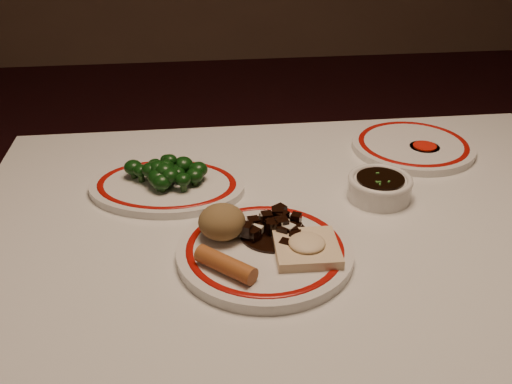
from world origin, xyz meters
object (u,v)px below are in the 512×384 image
object	(u,v)px
broccoli_pile	(166,172)
broccoli_plate	(167,186)
rice_mound	(222,222)
fried_wonton	(307,247)
soy_bowl	(379,188)
stirfry_heap	(275,228)
dining_table	(311,268)
main_plate	(265,251)
spring_roll	(226,264)

from	to	relation	value
broccoli_pile	broccoli_plate	bearing A→B (deg)	-105.59
rice_mound	broccoli_pile	size ratio (longest dim) A/B	0.48
fried_wonton	soy_bowl	world-z (taller)	fried_wonton
fried_wonton	soy_bowl	distance (m)	0.25
fried_wonton	stirfry_heap	xyz separation A→B (m)	(-0.04, 0.06, 0.00)
dining_table	soy_bowl	size ratio (longest dim) A/B	10.29
rice_mound	soy_bowl	distance (m)	0.32
main_plate	broccoli_pile	distance (m)	0.28
dining_table	main_plate	distance (m)	0.16
main_plate	soy_bowl	world-z (taller)	soy_bowl
spring_roll	stirfry_heap	xyz separation A→B (m)	(0.09, 0.09, -0.00)
spring_roll	stirfry_heap	world-z (taller)	stirfry_heap
rice_mound	fried_wonton	world-z (taller)	rice_mound
fried_wonton	stirfry_heap	size ratio (longest dim) A/B	0.88
dining_table	spring_roll	bearing A→B (deg)	-139.94
dining_table	broccoli_pile	distance (m)	0.32
spring_roll	soy_bowl	xyz separation A→B (m)	(0.30, 0.21, -0.01)
dining_table	broccoli_pile	xyz separation A→B (m)	(-0.25, 0.16, 0.13)
main_plate	rice_mound	size ratio (longest dim) A/B	3.96
broccoli_plate	dining_table	bearing A→B (deg)	-31.64
main_plate	fried_wonton	bearing A→B (deg)	-19.38
fried_wonton	dining_table	bearing A→B (deg)	72.18
main_plate	soy_bowl	distance (m)	0.28
spring_roll	main_plate	bearing A→B (deg)	-6.43
rice_mound	spring_roll	distance (m)	0.10
broccoli_pile	soy_bowl	size ratio (longest dim) A/B	1.37
dining_table	soy_bowl	bearing A→B (deg)	29.80
dining_table	fried_wonton	bearing A→B (deg)	-107.82
main_plate	fried_wonton	xyz separation A→B (m)	(0.06, -0.02, 0.02)
stirfry_heap	broccoli_pile	bearing A→B (deg)	131.66
broccoli_pile	soy_bowl	xyz separation A→B (m)	(0.39, -0.08, -0.02)
main_plate	broccoli_pile	world-z (taller)	broccoli_pile
rice_mound	fried_wonton	size ratio (longest dim) A/B	0.75
fried_wonton	spring_roll	bearing A→B (deg)	-165.14
broccoli_plate	soy_bowl	distance (m)	0.40
main_plate	broccoli_plate	world-z (taller)	main_plate
fried_wonton	stirfry_heap	distance (m)	0.07
dining_table	spring_roll	world-z (taller)	spring_roll
fried_wonton	broccoli_plate	distance (m)	0.34
broccoli_pile	main_plate	bearing A→B (deg)	-56.32
soy_bowl	main_plate	bearing A→B (deg)	-145.86
dining_table	main_plate	bearing A→B (deg)	-140.14
main_plate	stirfry_heap	size ratio (longest dim) A/B	2.63
rice_mound	broccoli_plate	bearing A→B (deg)	115.60
rice_mound	broccoli_plate	size ratio (longest dim) A/B	0.23
dining_table	rice_mound	distance (m)	0.21
broccoli_pile	spring_roll	bearing A→B (deg)	-72.54
main_plate	stirfry_heap	distance (m)	0.05
broccoli_pile	fried_wonton	bearing A→B (deg)	-49.61
stirfry_heap	soy_bowl	bearing A→B (deg)	29.95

